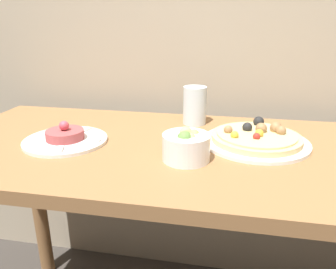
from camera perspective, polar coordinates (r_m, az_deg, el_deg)
dining_table at (r=0.98m, az=2.42°, el=-8.23°), size 1.46×0.65×0.78m
pizza_plate at (r=0.98m, az=15.13°, el=-0.63°), size 0.30×0.30×0.06m
tartare_plate at (r=1.00m, az=-17.44°, el=-0.60°), size 0.24×0.24×0.06m
small_bowl at (r=0.83m, az=3.21°, el=-1.91°), size 0.12×0.12×0.08m
drinking_glass at (r=1.11m, az=4.68°, el=5.07°), size 0.08×0.08×0.13m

